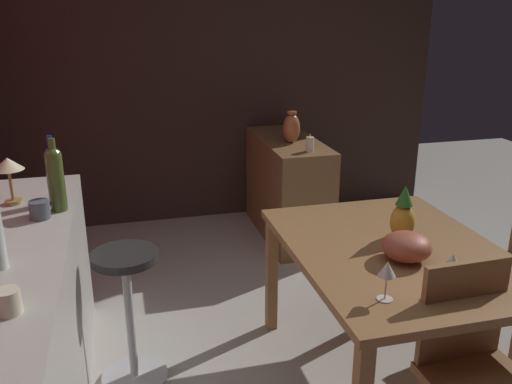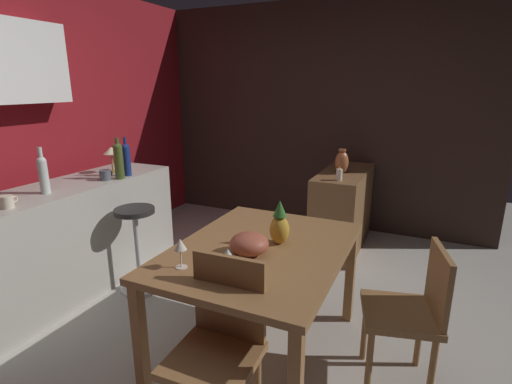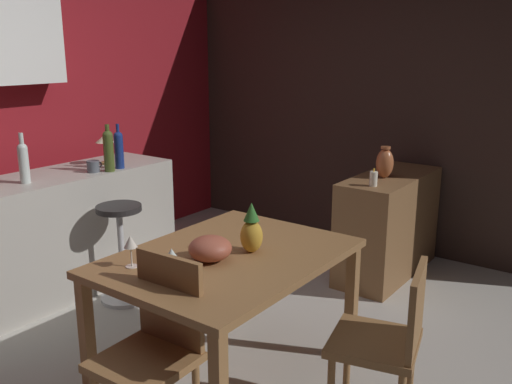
{
  "view_description": "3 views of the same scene",
  "coord_description": "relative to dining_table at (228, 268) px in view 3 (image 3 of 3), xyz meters",
  "views": [
    {
      "loc": [
        -2.12,
        0.95,
        1.82
      ],
      "look_at": [
        0.86,
        0.18,
        0.77
      ],
      "focal_mm": 37.87,
      "sensor_mm": 36.0,
      "label": 1
    },
    {
      "loc": [
        -1.97,
        -1.14,
        1.68
      ],
      "look_at": [
        0.84,
        0.15,
        0.81
      ],
      "focal_mm": 27.04,
      "sensor_mm": 36.0,
      "label": 2
    },
    {
      "loc": [
        -2.15,
        -2.03,
        1.8
      ],
      "look_at": [
        0.72,
        0.09,
        0.87
      ],
      "focal_mm": 38.95,
      "sensor_mm": 36.0,
      "label": 3
    }
  ],
  "objects": [
    {
      "name": "fruit_bowl",
      "position": [
        -0.12,
        0.02,
        0.15
      ],
      "size": [
        0.22,
        0.22,
        0.13
      ],
      "primitive_type": "ellipsoid",
      "color": "#9E4C38",
      "rests_on": "dining_table"
    },
    {
      "name": "wine_glass_right",
      "position": [
        -0.42,
        -0.01,
        0.2
      ],
      "size": [
        0.07,
        0.07,
        0.16
      ],
      "color": "silver",
      "rests_on": "dining_table"
    },
    {
      "name": "dining_table",
      "position": [
        0.0,
        0.0,
        0.0
      ],
      "size": [
        1.3,
        0.97,
        0.74
      ],
      "color": "olive",
      "rests_on": "ground_plane"
    },
    {
      "name": "counter_lamp",
      "position": [
        0.64,
        1.76,
        0.43
      ],
      "size": [
        0.15,
        0.15,
        0.24
      ],
      "color": "#A58447",
      "rests_on": "kitchen_counter"
    },
    {
      "name": "cup_slate",
      "position": [
        0.39,
        1.61,
        0.28
      ],
      "size": [
        0.13,
        0.09,
        0.09
      ],
      "color": "#515660",
      "rests_on": "kitchen_counter"
    },
    {
      "name": "bar_stool",
      "position": [
        0.31,
        1.25,
        -0.27
      ],
      "size": [
        0.34,
        0.34,
        0.72
      ],
      "color": "#262323",
      "rests_on": "ground_plane"
    },
    {
      "name": "kitchen_counter",
      "position": [
        0.02,
        1.77,
        -0.21
      ],
      "size": [
        2.1,
        0.6,
        0.9
      ],
      "primitive_type": "cube",
      "color": "#B2ADA3",
      "rests_on": "ground_plane"
    },
    {
      "name": "wine_bottle_clear",
      "position": [
        -0.1,
        1.7,
        0.4
      ],
      "size": [
        0.07,
        0.07,
        0.34
      ],
      "color": "silver",
      "rests_on": "kitchen_counter"
    },
    {
      "name": "wall_side_right",
      "position": [
        2.57,
        0.57,
        0.64
      ],
      "size": [
        0.1,
        4.4,
        2.6
      ],
      "primitive_type": "cube",
      "color": "#33231E",
      "rests_on": "ground_plane"
    },
    {
      "name": "wine_bottle_cobalt",
      "position": [
        0.6,
        1.55,
        0.4
      ],
      "size": [
        0.07,
        0.07,
        0.34
      ],
      "color": "navy",
      "rests_on": "kitchen_counter"
    },
    {
      "name": "wine_glass_left",
      "position": [
        -0.42,
        0.27,
        0.21
      ],
      "size": [
        0.07,
        0.07,
        0.16
      ],
      "color": "silver",
      "rests_on": "dining_table"
    },
    {
      "name": "pillar_candle_tall",
      "position": [
        1.53,
        -0.12,
        0.22
      ],
      "size": [
        0.06,
        0.06,
        0.13
      ],
      "color": "white",
      "rests_on": "sideboard_cabinet"
    },
    {
      "name": "wine_bottle_olive",
      "position": [
        0.48,
        1.53,
        0.41
      ],
      "size": [
        0.08,
        0.08,
        0.35
      ],
      "color": "#475623",
      "rests_on": "kitchen_counter"
    },
    {
      "name": "vase_copper",
      "position": [
        1.82,
        -0.07,
        0.28
      ],
      "size": [
        0.13,
        0.13,
        0.25
      ],
      "color": "#B26038",
      "rests_on": "sideboard_cabinet"
    },
    {
      "name": "chair_by_doorway",
      "position": [
        0.11,
        -0.87,
        -0.18
      ],
      "size": [
        0.48,
        0.48,
        0.84
      ],
      "color": "olive",
      "rests_on": "ground_plane"
    },
    {
      "name": "chair_near_window",
      "position": [
        -0.59,
        -0.05,
        -0.17
      ],
      "size": [
        0.41,
        0.41,
        0.89
      ],
      "color": "olive",
      "rests_on": "ground_plane"
    },
    {
      "name": "ground_plane",
      "position": [
        0.02,
        0.27,
        -0.66
      ],
      "size": [
        9.0,
        9.0,
        0.0
      ],
      "primitive_type": "plane",
      "color": "#B7B2A8"
    },
    {
      "name": "sideboard_cabinet",
      "position": [
        1.93,
        -0.08,
        -0.25
      ],
      "size": [
        1.1,
        0.44,
        0.82
      ],
      "primitive_type": "cube",
      "color": "brown",
      "rests_on": "ground_plane"
    },
    {
      "name": "pineapple_centerpiece",
      "position": [
        0.1,
        -0.08,
        0.2
      ],
      "size": [
        0.12,
        0.12,
        0.27
      ],
      "color": "gold",
      "rests_on": "dining_table"
    }
  ]
}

